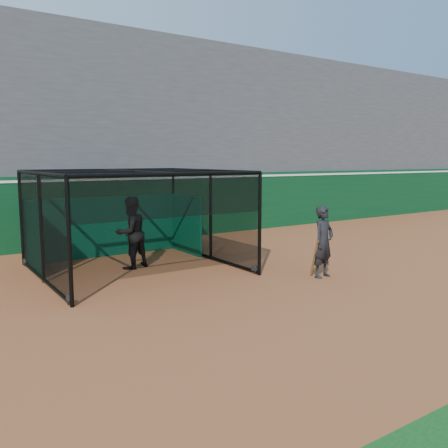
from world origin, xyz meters
TOP-DOWN VIEW (x-y plane):
  - ground at (0.00, 0.00)m, footprint 120.00×120.00m
  - outfield_wall at (0.00, 8.50)m, footprint 50.00×0.50m
  - grandstand at (0.00, 12.27)m, footprint 50.00×7.85m
  - batting_cage at (-0.51, 4.07)m, footprint 5.04×4.92m
  - batter at (-0.53, 4.30)m, footprint 1.16×1.02m
  - on_deck_player at (3.22, 0.56)m, footprint 0.74×0.55m

SIDE VIEW (x-z plane):
  - ground at x=0.00m, z-range 0.00..0.00m
  - on_deck_player at x=3.22m, z-range 0.00..1.86m
  - batter at x=-0.53m, z-range 0.00..2.03m
  - outfield_wall at x=0.00m, z-range 0.04..2.54m
  - batting_cage at x=-0.51m, z-range 0.00..2.72m
  - grandstand at x=0.00m, z-range 0.00..8.95m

